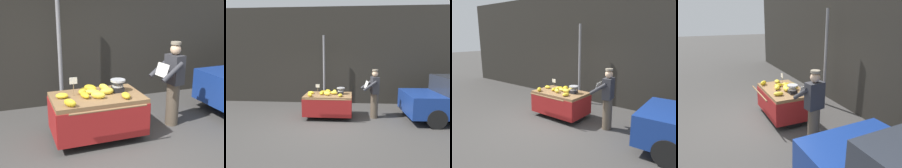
{
  "view_description": "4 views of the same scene",
  "coord_description": "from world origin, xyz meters",
  "views": [
    {
      "loc": [
        -1.52,
        -3.83,
        2.53
      ],
      "look_at": [
        0.22,
        1.0,
        1.01
      ],
      "focal_mm": 46.92,
      "sensor_mm": 36.0,
      "label": 1
    },
    {
      "loc": [
        0.74,
        -5.74,
        2.31
      ],
      "look_at": [
        0.27,
        0.84,
        1.23
      ],
      "focal_mm": 31.47,
      "sensor_mm": 36.0,
      "label": 2
    },
    {
      "loc": [
        4.05,
        -4.1,
        2.58
      ],
      "look_at": [
        0.09,
        0.92,
        1.11
      ],
      "focal_mm": 34.11,
      "sensor_mm": 36.0,
      "label": 3
    },
    {
      "loc": [
        5.27,
        -1.19,
        2.76
      ],
      "look_at": [
        0.41,
        0.96,
        1.12
      ],
      "focal_mm": 35.15,
      "sensor_mm": 36.0,
      "label": 4
    }
  ],
  "objects": [
    {
      "name": "ground_plane",
      "position": [
        0.0,
        0.0,
        0.0
      ],
      "size": [
        60.0,
        60.0,
        0.0
      ],
      "primitive_type": "plane",
      "color": "#423F3D"
    },
    {
      "name": "back_wall",
      "position": [
        0.0,
        3.1,
        2.11
      ],
      "size": [
        16.0,
        0.24,
        4.22
      ],
      "primitive_type": "cube",
      "color": "#2D2B26",
      "rests_on": "ground"
    },
    {
      "name": "street_pole",
      "position": [
        -0.45,
        2.55,
        1.5
      ],
      "size": [
        0.09,
        0.09,
        2.99
      ],
      "primitive_type": "cylinder",
      "color": "gray",
      "rests_on": "ground"
    },
    {
      "name": "banana_cart",
      "position": [
        -0.09,
        0.97,
        0.6
      ],
      "size": [
        1.66,
        1.23,
        0.83
      ],
      "color": "olive",
      "rests_on": "ground"
    },
    {
      "name": "weighing_scale",
      "position": [
        0.35,
        1.06,
        0.95
      ],
      "size": [
        0.28,
        0.28,
        0.24
      ],
      "color": "black",
      "rests_on": "banana_cart"
    },
    {
      "name": "price_sign",
      "position": [
        -0.48,
        1.1,
        1.08
      ],
      "size": [
        0.14,
        0.01,
        0.34
      ],
      "color": "#997A51",
      "rests_on": "banana_cart"
    },
    {
      "name": "banana_bunch_0",
      "position": [
        -0.32,
        0.92,
        0.88
      ],
      "size": [
        0.18,
        0.28,
        0.1
      ],
      "primitive_type": "ellipsoid",
      "rotation": [
        0.0,
        0.0,
        0.23
      ],
      "color": "gold",
      "rests_on": "banana_cart"
    },
    {
      "name": "banana_bunch_1",
      "position": [
        0.35,
        0.66,
        0.88
      ],
      "size": [
        0.18,
        0.27,
        0.1
      ],
      "primitive_type": "ellipsoid",
      "rotation": [
        0.0,
        0.0,
        3.02
      ],
      "color": "gold",
      "rests_on": "banana_cart"
    },
    {
      "name": "banana_bunch_2",
      "position": [
        -0.13,
        1.27,
        0.89
      ],
      "size": [
        0.28,
        0.33,
        0.12
      ],
      "primitive_type": "ellipsoid",
      "rotation": [
        0.0,
        0.0,
        0.52
      ],
      "color": "gold",
      "rests_on": "banana_cart"
    },
    {
      "name": "banana_bunch_3",
      "position": [
        0.11,
        0.98,
        0.89
      ],
      "size": [
        0.25,
        0.17,
        0.12
      ],
      "primitive_type": "ellipsoid",
      "rotation": [
        0.0,
        0.0,
        1.53
      ],
      "color": "yellow",
      "rests_on": "banana_cart"
    },
    {
      "name": "banana_bunch_4",
      "position": [
        -0.3,
        1.15,
        0.88
      ],
      "size": [
        0.26,
        0.29,
        0.11
      ],
      "primitive_type": "ellipsoid",
      "rotation": [
        0.0,
        0.0,
        2.52
      ],
      "color": "gold",
      "rests_on": "banana_cart"
    },
    {
      "name": "banana_bunch_5",
      "position": [
        0.13,
        1.21,
        0.89
      ],
      "size": [
        0.2,
        0.3,
        0.12
      ],
      "primitive_type": "ellipsoid",
      "rotation": [
        0.0,
        0.0,
        0.3
      ],
      "color": "yellow",
      "rests_on": "banana_cart"
    },
    {
      "name": "banana_bunch_6",
      "position": [
        -0.71,
        1.03,
        0.88
      ],
      "size": [
        0.25,
        0.21,
        0.1
      ],
      "primitive_type": "ellipsoid",
      "rotation": [
        0.0,
        0.0,
        1.31
      ],
      "color": "yellow",
      "rests_on": "banana_cart"
    },
    {
      "name": "banana_bunch_7",
      "position": [
        -0.66,
        0.58,
        0.89
      ],
      "size": [
        0.24,
        0.26,
        0.13
      ],
      "primitive_type": "ellipsoid",
      "rotation": [
        0.0,
        0.0,
        0.65
      ],
      "color": "gold",
      "rests_on": "banana_cart"
    },
    {
      "name": "banana_bunch_8",
      "position": [
        -0.11,
        0.81,
        0.89
      ],
      "size": [
        0.29,
        0.26,
        0.12
      ],
      "primitive_type": "ellipsoid",
      "rotation": [
        0.0,
        0.0,
        0.99
      ],
      "color": "yellow",
      "rests_on": "banana_cart"
    },
    {
      "name": "banana_bunch_9",
      "position": [
        -0.15,
        1.07,
        0.88
      ],
      "size": [
        0.32,
        0.26,
        0.09
      ],
      "primitive_type": "ellipsoid",
      "rotation": [
        0.0,
        0.0,
        1.07
      ],
      "color": "yellow",
      "rests_on": "banana_cart"
    },
    {
      "name": "vendor_person",
      "position": [
        1.52,
        1.02,
        0.87
      ],
      "size": [
        0.62,
        0.57,
        1.71
      ],
      "color": "brown",
      "rests_on": "ground"
    }
  ]
}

